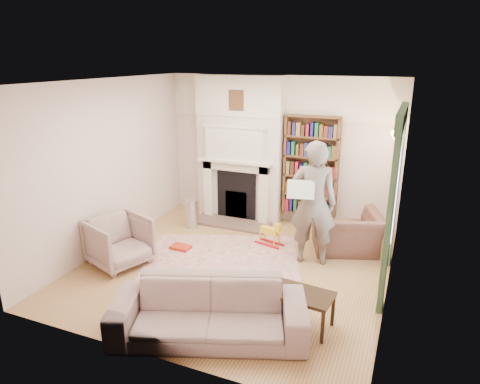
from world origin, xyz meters
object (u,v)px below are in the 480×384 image
at_px(bookcase, 311,166).
at_px(rocking_horse, 269,233).
at_px(armchair_reading, 346,232).
at_px(coffee_table, 302,310).
at_px(paraffin_heater, 191,213).
at_px(man_reading, 313,203).
at_px(sofa, 209,311).
at_px(armchair_left, 119,241).

height_order(bookcase, rocking_horse, bookcase).
distance_m(armchair_reading, rocking_horse, 1.29).
distance_m(coffee_table, paraffin_heater, 3.58).
xyz_separation_m(man_reading, paraffin_heater, (-2.44, 0.54, -0.70)).
relative_size(man_reading, rocking_horse, 3.97).
xyz_separation_m(bookcase, sofa, (-0.24, -3.79, -0.85)).
bearing_deg(armchair_left, coffee_table, -78.97).
height_order(paraffin_heater, rocking_horse, paraffin_heater).
bearing_deg(armchair_left, paraffin_heater, 10.91).
bearing_deg(coffee_table, rocking_horse, 124.85).
bearing_deg(coffee_table, armchair_reading, 93.16).
bearing_deg(bookcase, armchair_left, -130.87).
xyz_separation_m(bookcase, rocking_horse, (-0.40, -1.14, -0.96)).
height_order(sofa, paraffin_heater, sofa).
bearing_deg(armchair_reading, paraffin_heater, -18.75).
bearing_deg(bookcase, armchair_reading, -45.70).
bearing_deg(rocking_horse, armchair_reading, 26.79).
distance_m(armchair_reading, sofa, 3.12).
height_order(bookcase, paraffin_heater, bookcase).
distance_m(man_reading, rocking_horse, 1.15).
bearing_deg(bookcase, sofa, -93.61).
height_order(coffee_table, paraffin_heater, paraffin_heater).
bearing_deg(armchair_reading, rocking_horse, -7.43).
relative_size(bookcase, paraffin_heater, 3.36).
height_order(bookcase, man_reading, bookcase).
distance_m(bookcase, coffee_table, 3.42).
xyz_separation_m(armchair_left, rocking_horse, (1.93, 1.56, -0.17)).
bearing_deg(armchair_reading, bookcase, -65.60).
distance_m(armchair_reading, coffee_table, 2.34).
distance_m(armchair_reading, paraffin_heater, 2.89).
xyz_separation_m(armchair_reading, armchair_left, (-3.18, -1.84, 0.04)).
xyz_separation_m(man_reading, coffee_table, (0.32, -1.74, -0.75)).
bearing_deg(armchair_reading, armchair_left, 10.08).
relative_size(bookcase, sofa, 0.83).
bearing_deg(bookcase, rocking_horse, -109.47).
distance_m(armchair_left, sofa, 2.37).
bearing_deg(coffee_table, man_reading, 106.76).
bearing_deg(man_reading, armchair_reading, -139.49).
bearing_deg(paraffin_heater, sofa, -57.87).
xyz_separation_m(armchair_left, coffee_table, (3.05, -0.50, -0.16)).
bearing_deg(man_reading, rocking_horse, -34.69).
xyz_separation_m(armchair_reading, paraffin_heater, (-2.89, -0.06, -0.07)).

